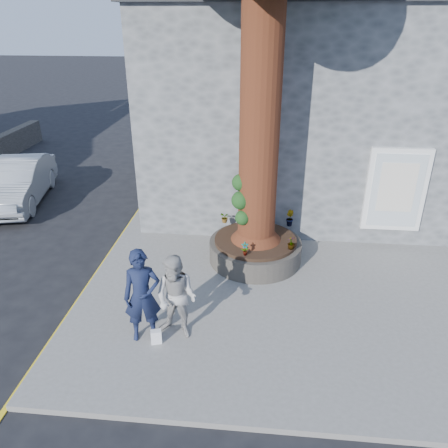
# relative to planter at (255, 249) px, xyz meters

# --- Properties ---
(ground) EXTENTS (120.00, 120.00, 0.00)m
(ground) POSITION_rel_planter_xyz_m (-0.80, -2.00, -0.41)
(ground) COLOR black
(ground) RESTS_ON ground
(pavement) EXTENTS (9.00, 8.00, 0.12)m
(pavement) POSITION_rel_planter_xyz_m (0.70, -1.00, -0.35)
(pavement) COLOR slate
(pavement) RESTS_ON ground
(yellow_line) EXTENTS (0.10, 30.00, 0.01)m
(yellow_line) POSITION_rel_planter_xyz_m (-3.85, -1.00, -0.41)
(yellow_line) COLOR yellow
(yellow_line) RESTS_ON ground
(stone_shop) EXTENTS (10.30, 8.30, 6.30)m
(stone_shop) POSITION_rel_planter_xyz_m (1.70, 5.20, 2.75)
(stone_shop) COLOR #535659
(stone_shop) RESTS_ON ground
(planter) EXTENTS (2.30, 2.30, 0.60)m
(planter) POSITION_rel_planter_xyz_m (0.00, 0.00, 0.00)
(planter) COLOR black
(planter) RESTS_ON pavement
(man) EXTENTS (0.78, 0.62, 1.88)m
(man) POSITION_rel_planter_xyz_m (-2.00, -3.14, 0.65)
(man) COLOR #131A36
(man) RESTS_ON pavement
(woman) EXTENTS (0.98, 0.85, 1.71)m
(woman) POSITION_rel_planter_xyz_m (-1.39, -3.01, 0.56)
(woman) COLOR #A8A5A1
(woman) RESTS_ON pavement
(shopping_bag) EXTENTS (0.23, 0.17, 0.28)m
(shopping_bag) POSITION_rel_planter_xyz_m (-1.75, -3.30, -0.15)
(shopping_bag) COLOR white
(shopping_bag) RESTS_ON pavement
(car_silver) EXTENTS (2.41, 4.58, 1.43)m
(car_silver) POSITION_rel_planter_xyz_m (-8.00, 3.26, 0.30)
(car_silver) COLOR #A9ADB1
(car_silver) RESTS_ON ground
(plant_a) EXTENTS (0.20, 0.17, 0.33)m
(plant_a) POSITION_rel_planter_xyz_m (-0.22, -0.85, 0.47)
(plant_a) COLOR gray
(plant_a) RESTS_ON planter
(plant_b) EXTENTS (0.28, 0.29, 0.42)m
(plant_b) POSITION_rel_planter_xyz_m (0.85, 0.85, 0.52)
(plant_b) COLOR gray
(plant_b) RESTS_ON planter
(plant_c) EXTENTS (0.24, 0.24, 0.31)m
(plant_c) POSITION_rel_planter_xyz_m (0.85, -0.43, 0.46)
(plant_c) COLOR gray
(plant_c) RESTS_ON planter
(plant_d) EXTENTS (0.34, 0.34, 0.29)m
(plant_d) POSITION_rel_planter_xyz_m (-0.85, 0.85, 0.45)
(plant_d) COLOR gray
(plant_d) RESTS_ON planter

